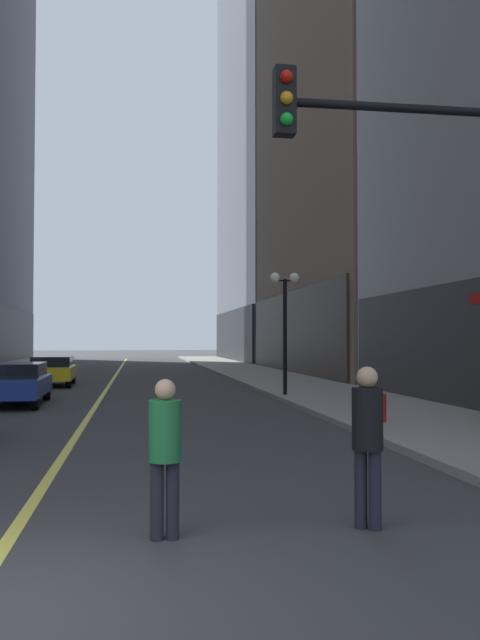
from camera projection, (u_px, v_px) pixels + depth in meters
name	position (u px, v px, depth m)	size (l,w,h in m)	color
ground_plane	(116.00, 375.00, 39.43)	(200.00, 200.00, 0.00)	#38383A
sidewalk_right	(253.00, 373.00, 40.67)	(4.50, 78.00, 0.15)	gray
lane_centre_stripe	(116.00, 375.00, 39.43)	(0.16, 70.00, 0.01)	#E5D64C
car_blue	(17.00, 382.00, 21.20)	(1.86, 4.73, 1.32)	navy
car_yellow	(52.00, 370.00, 30.05)	(2.04, 4.45, 1.32)	yellow
pedestrian_in_green_parka	(165.00, 446.00, 6.89)	(0.35, 0.35, 1.65)	black
pedestrian_in_black_coat	(368.00, 434.00, 7.27)	(0.48, 0.48, 1.76)	black
traffic_light_near_right	(439.00, 216.00, 9.08)	(3.43, 0.35, 5.65)	black
street_lamp_right_mid	(285.00, 306.00, 23.46)	(1.06, 0.36, 4.43)	black
fire_hydrant_right	(380.00, 411.00, 15.57)	(0.28, 0.28, 0.80)	red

